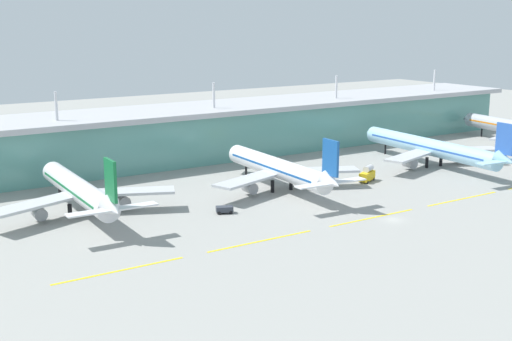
# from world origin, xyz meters

# --- Properties ---
(ground_plane) EXTENTS (600.00, 600.00, 0.00)m
(ground_plane) POSITION_xyz_m (0.00, 0.00, 0.00)
(ground_plane) COLOR gray
(terminal_building) EXTENTS (288.00, 34.00, 27.61)m
(terminal_building) POSITION_xyz_m (-0.00, 96.20, 9.51)
(terminal_building) COLOR #5B9E93
(terminal_building) RESTS_ON ground
(airliner_near_middle) EXTENTS (48.77, 58.61, 18.90)m
(airliner_near_middle) POSITION_xyz_m (-64.20, 47.62, 6.44)
(airliner_near_middle) COLOR silver
(airliner_near_middle) RESTS_ON ground
(airliner_center) EXTENTS (48.73, 59.68, 18.90)m
(airliner_center) POSITION_xyz_m (-6.39, 40.92, 6.44)
(airliner_center) COLOR white
(airliner_center) RESTS_ON ground
(airliner_far_middle) EXTENTS (48.66, 71.02, 18.90)m
(airliner_far_middle) POSITION_xyz_m (56.61, 39.98, 6.46)
(airliner_far_middle) COLOR #9ED1EA
(airliner_far_middle) RESTS_ON ground
(taxiway_stripe_west) EXTENTS (28.00, 0.70, 0.04)m
(taxiway_stripe_west) POSITION_xyz_m (-71.00, 4.33, 0.02)
(taxiway_stripe_west) COLOR yellow
(taxiway_stripe_west) RESTS_ON ground
(taxiway_stripe_mid_west) EXTENTS (28.00, 0.70, 0.04)m
(taxiway_stripe_mid_west) POSITION_xyz_m (-37.00, 4.33, 0.02)
(taxiway_stripe_mid_west) COLOR yellow
(taxiway_stripe_mid_west) RESTS_ON ground
(taxiway_stripe_centre) EXTENTS (28.00, 0.70, 0.04)m
(taxiway_stripe_centre) POSITION_xyz_m (-3.00, 4.33, 0.02)
(taxiway_stripe_centre) COLOR yellow
(taxiway_stripe_centre) RESTS_ON ground
(taxiway_stripe_mid_east) EXTENTS (28.00, 0.70, 0.04)m
(taxiway_stripe_mid_east) POSITION_xyz_m (31.00, 4.33, 0.02)
(taxiway_stripe_mid_east) COLOR yellow
(taxiway_stripe_mid_east) RESTS_ON ground
(pushback_tug) EXTENTS (5.00, 3.98, 1.85)m
(pushback_tug) POSITION_xyz_m (-32.46, 28.44, 1.10)
(pushback_tug) COLOR #333842
(pushback_tug) RESTS_ON ground
(fuel_truck) EXTENTS (7.61, 5.47, 4.95)m
(fuel_truck) POSITION_xyz_m (22.89, 34.90, 2.26)
(fuel_truck) COLOR gold
(fuel_truck) RESTS_ON ground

